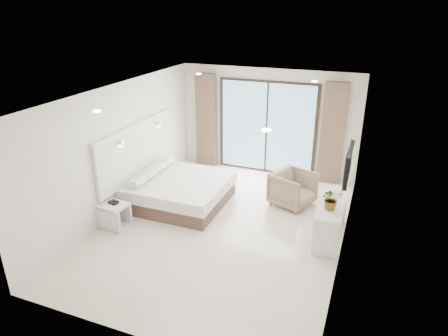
# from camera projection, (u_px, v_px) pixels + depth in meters

# --- Properties ---
(ground) EXTENTS (6.20, 6.20, 0.00)m
(ground) POSITION_uv_depth(u_px,v_px,m) (223.00, 226.00, 8.04)
(ground) COLOR beige
(ground) RESTS_ON ground
(room_shell) EXTENTS (4.62, 6.22, 2.72)m
(room_shell) POSITION_uv_depth(u_px,v_px,m) (229.00, 139.00, 8.20)
(room_shell) COLOR silver
(room_shell) RESTS_ON ground
(bed) EXTENTS (2.04, 1.94, 0.71)m
(bed) POSITION_uv_depth(u_px,v_px,m) (179.00, 191.00, 8.87)
(bed) COLOR brown
(bed) RESTS_ON ground
(nightstand) EXTENTS (0.59, 0.50, 0.49)m
(nightstand) POSITION_uv_depth(u_px,v_px,m) (114.00, 215.00, 7.94)
(nightstand) COLOR silver
(nightstand) RESTS_ON ground
(phone) EXTENTS (0.19, 0.16, 0.06)m
(phone) POSITION_uv_depth(u_px,v_px,m) (114.00, 202.00, 7.87)
(phone) COLOR black
(phone) RESTS_ON nightstand
(console_desk) EXTENTS (0.46, 1.48, 0.77)m
(console_desk) POSITION_uv_depth(u_px,v_px,m) (331.00, 212.00, 7.43)
(console_desk) COLOR silver
(console_desk) RESTS_ON ground
(plant) EXTENTS (0.48, 0.50, 0.31)m
(plant) POSITION_uv_depth(u_px,v_px,m) (331.00, 201.00, 7.04)
(plant) COLOR #33662D
(plant) RESTS_ON console_desk
(armchair) EXTENTS (1.02, 1.05, 0.85)m
(armchair) POSITION_uv_depth(u_px,v_px,m) (293.00, 187.00, 8.75)
(armchair) COLOR #9A8C65
(armchair) RESTS_ON ground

